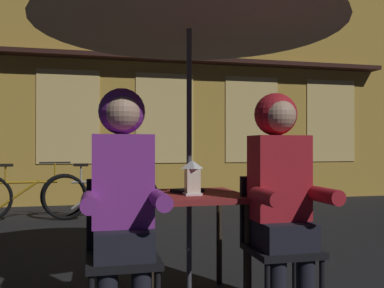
# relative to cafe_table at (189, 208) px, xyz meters

# --- Properties ---
(cafe_table) EXTENTS (0.72, 0.72, 0.74)m
(cafe_table) POSITION_rel_cafe_table_xyz_m (0.00, 0.00, 0.00)
(cafe_table) COLOR maroon
(cafe_table) RESTS_ON ground_plane
(patio_umbrella) EXTENTS (2.10, 2.10, 2.31)m
(patio_umbrella) POSITION_rel_cafe_table_xyz_m (0.00, 0.00, 1.42)
(patio_umbrella) COLOR #4C4C51
(patio_umbrella) RESTS_ON ground_plane
(lantern) EXTENTS (0.11, 0.11, 0.23)m
(lantern) POSITION_rel_cafe_table_xyz_m (-0.00, -0.10, 0.22)
(lantern) COLOR white
(lantern) RESTS_ON cafe_table
(chair_left) EXTENTS (0.40, 0.40, 0.87)m
(chair_left) POSITION_rel_cafe_table_xyz_m (-0.48, -0.37, -0.15)
(chair_left) COLOR black
(chair_left) RESTS_ON ground_plane
(chair_right) EXTENTS (0.40, 0.40, 0.87)m
(chair_right) POSITION_rel_cafe_table_xyz_m (0.48, -0.37, -0.15)
(chair_right) COLOR black
(chair_right) RESTS_ON ground_plane
(person_left_hooded) EXTENTS (0.45, 0.56, 1.40)m
(person_left_hooded) POSITION_rel_cafe_table_xyz_m (-0.48, -0.43, 0.21)
(person_left_hooded) COLOR black
(person_left_hooded) RESTS_ON ground_plane
(person_right_hooded) EXTENTS (0.45, 0.56, 1.40)m
(person_right_hooded) POSITION_rel_cafe_table_xyz_m (0.48, -0.43, 0.21)
(person_right_hooded) COLOR black
(person_right_hooded) RESTS_ON ground_plane
(shopfront_building) EXTENTS (10.00, 0.93, 6.20)m
(shopfront_building) POSITION_rel_cafe_table_xyz_m (0.69, 5.40, 2.45)
(shopfront_building) COLOR gold
(shopfront_building) RESTS_ON ground_plane
(bicycle_second) EXTENTS (1.68, 0.12, 0.84)m
(bicycle_second) POSITION_rel_cafe_table_xyz_m (-1.57, 3.66, -0.29)
(bicycle_second) COLOR black
(bicycle_second) RESTS_ON ground_plane
(bicycle_third) EXTENTS (1.67, 0.30, 0.84)m
(bicycle_third) POSITION_rel_cafe_table_xyz_m (-0.53, 3.46, -0.29)
(bicycle_third) COLOR black
(bicycle_third) RESTS_ON ground_plane
(book) EXTENTS (0.24, 0.21, 0.02)m
(book) POSITION_rel_cafe_table_xyz_m (0.01, 0.08, 0.11)
(book) COLOR black
(book) RESTS_ON cafe_table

